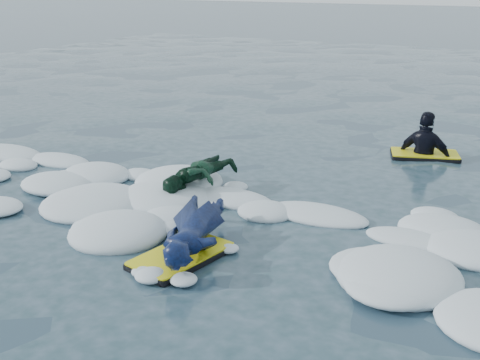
% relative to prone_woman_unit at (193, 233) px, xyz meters
% --- Properties ---
extents(ground, '(120.00, 120.00, 0.00)m').
position_rel_prone_woman_unit_xyz_m(ground, '(-0.86, -0.01, -0.22)').
color(ground, '#1A303E').
rests_on(ground, ground).
extents(foam_band, '(12.00, 3.10, 0.30)m').
position_rel_prone_woman_unit_xyz_m(foam_band, '(-0.86, 1.03, -0.22)').
color(foam_band, silver).
rests_on(foam_band, ground).
extents(prone_woman_unit, '(1.14, 1.75, 0.43)m').
position_rel_prone_woman_unit_xyz_m(prone_woman_unit, '(0.00, 0.00, 0.00)').
color(prone_woman_unit, black).
rests_on(prone_woman_unit, ground).
extents(prone_child_unit, '(0.80, 1.28, 0.46)m').
position_rel_prone_woman_unit_xyz_m(prone_child_unit, '(-0.88, 1.52, 0.02)').
color(prone_child_unit, black).
rests_on(prone_child_unit, ground).
extents(waiting_rider_unit, '(1.20, 0.90, 1.61)m').
position_rel_prone_woman_unit_xyz_m(waiting_rider_unit, '(1.37, 4.80, -0.26)').
color(waiting_rider_unit, black).
rests_on(waiting_rider_unit, ground).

